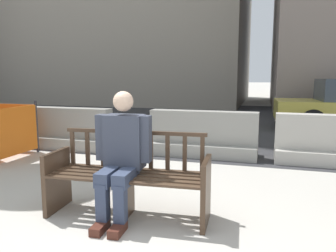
# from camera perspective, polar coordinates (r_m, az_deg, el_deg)

# --- Properties ---
(ground_plane) EXTENTS (200.00, 200.00, 0.00)m
(ground_plane) POSITION_cam_1_polar(r_m,az_deg,el_deg) (3.26, -5.46, -18.05)
(ground_plane) COLOR #B7B2A8
(street_asphalt) EXTENTS (120.00, 12.00, 0.01)m
(street_asphalt) POSITION_cam_1_polar(r_m,az_deg,el_deg) (11.55, 10.79, 1.09)
(street_asphalt) COLOR #333335
(street_asphalt) RESTS_ON ground
(street_bench) EXTENTS (1.72, 0.63, 0.88)m
(street_bench) POSITION_cam_1_polar(r_m,az_deg,el_deg) (3.50, -6.93, -9.15)
(street_bench) COLOR #473323
(street_bench) RESTS_ON ground
(seated_person) EXTENTS (0.59, 0.74, 1.31)m
(seated_person) POSITION_cam_1_polar(r_m,az_deg,el_deg) (3.39, -8.11, -4.63)
(seated_person) COLOR #383D4C
(seated_person) RESTS_ON ground
(jersey_barrier_centre) EXTENTS (2.01, 0.70, 0.84)m
(jersey_barrier_centre) POSITION_cam_1_polar(r_m,az_deg,el_deg) (6.16, 6.09, -2.00)
(jersey_barrier_centre) COLOR gray
(jersey_barrier_centre) RESTS_ON ground
(jersey_barrier_left) EXTENTS (2.01, 0.72, 0.84)m
(jersey_barrier_left) POSITION_cam_1_polar(r_m,az_deg,el_deg) (7.11, -17.28, -0.94)
(jersey_barrier_left) COLOR gray
(jersey_barrier_left) RESTS_ON ground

